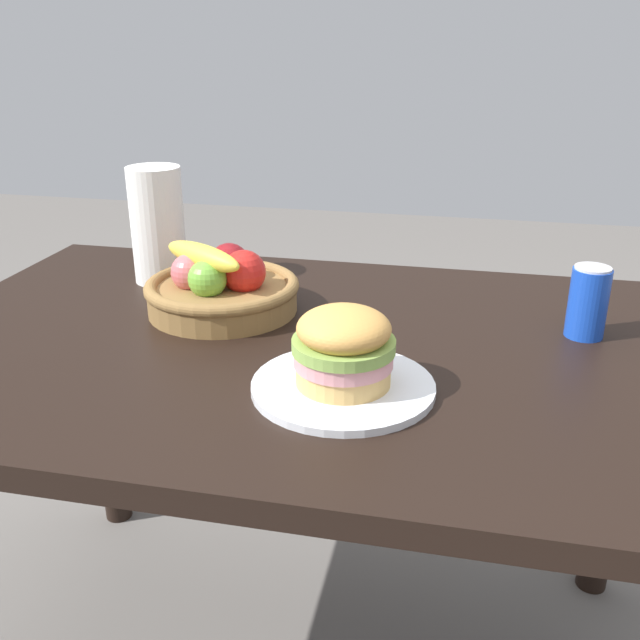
# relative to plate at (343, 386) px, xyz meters

# --- Properties ---
(dining_table) EXTENTS (1.40, 0.90, 0.75)m
(dining_table) POSITION_rel_plate_xyz_m (-0.10, 0.17, -0.11)
(dining_table) COLOR black
(dining_table) RESTS_ON ground_plane
(plate) EXTENTS (0.27, 0.27, 0.01)m
(plate) POSITION_rel_plate_xyz_m (0.00, 0.00, 0.00)
(plate) COLOR white
(plate) RESTS_ON dining_table
(sandwich) EXTENTS (0.15, 0.15, 0.12)m
(sandwich) POSITION_rel_plate_xyz_m (0.00, 0.00, 0.06)
(sandwich) COLOR #DBAD60
(sandwich) RESTS_ON plate
(soda_can) EXTENTS (0.07, 0.07, 0.13)m
(soda_can) POSITION_rel_plate_xyz_m (0.37, 0.29, 0.06)
(soda_can) COLOR blue
(soda_can) RESTS_ON dining_table
(fruit_basket) EXTENTS (0.29, 0.29, 0.14)m
(fruit_basket) POSITION_rel_plate_xyz_m (-0.28, 0.27, 0.04)
(fruit_basket) COLOR olive
(fruit_basket) RESTS_ON dining_table
(paper_towel_roll) EXTENTS (0.11, 0.11, 0.24)m
(paper_towel_roll) POSITION_rel_plate_xyz_m (-0.47, 0.41, 0.11)
(paper_towel_roll) COLOR white
(paper_towel_roll) RESTS_ON dining_table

